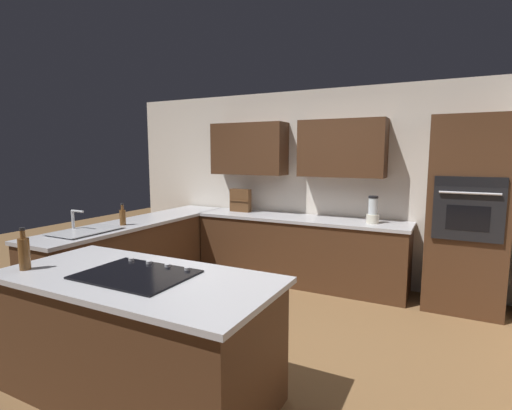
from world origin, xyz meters
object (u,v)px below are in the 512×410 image
(spice_rack, at_px, (240,200))
(oil_bottle, at_px, (24,253))
(sink_unit, at_px, (85,230))
(wall_oven, at_px, (467,215))
(cooktop, at_px, (136,274))
(dish_soap_bottle, at_px, (123,217))
(blender, at_px, (373,212))

(spice_rack, relative_size, oil_bottle, 1.05)
(oil_bottle, bearing_deg, sink_unit, -56.32)
(wall_oven, height_order, oil_bottle, wall_oven)
(cooktop, distance_m, spice_rack, 3.04)
(wall_oven, height_order, cooktop, wall_oven)
(dish_soap_bottle, bearing_deg, wall_oven, -157.68)
(sink_unit, relative_size, spice_rack, 2.12)
(sink_unit, distance_m, spice_rack, 2.20)
(cooktop, relative_size, spice_rack, 2.30)
(spice_rack, bearing_deg, blender, 176.98)
(dish_soap_bottle, height_order, oil_bottle, oil_bottle)
(sink_unit, height_order, oil_bottle, oil_bottle)
(blender, bearing_deg, wall_oven, -179.07)
(wall_oven, xyz_separation_m, cooktop, (2.09, 2.84, -0.17))
(sink_unit, height_order, spice_rack, spice_rack)
(dish_soap_bottle, distance_m, oil_bottle, 1.77)
(cooktop, relative_size, dish_soap_bottle, 2.90)
(wall_oven, xyz_separation_m, blender, (1.00, 0.02, -0.03))
(wall_oven, bearing_deg, sink_unit, 28.12)
(blender, relative_size, oil_bottle, 1.07)
(spice_rack, distance_m, oil_bottle, 3.19)
(spice_rack, bearing_deg, wall_oven, 178.34)
(cooktop, bearing_deg, oil_bottle, 18.18)
(sink_unit, height_order, dish_soap_bottle, dish_soap_bottle)
(wall_oven, relative_size, cooktop, 2.83)
(blender, bearing_deg, spice_rack, -3.02)
(cooktop, bearing_deg, spice_rack, -74.58)
(sink_unit, xyz_separation_m, oil_bottle, (-0.76, 1.14, 0.11))
(wall_oven, relative_size, dish_soap_bottle, 8.20)
(wall_oven, distance_m, blender, 1.00)
(dish_soap_bottle, relative_size, oil_bottle, 0.84)
(blender, bearing_deg, oil_bottle, 58.22)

